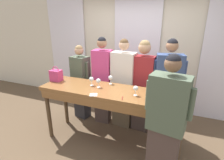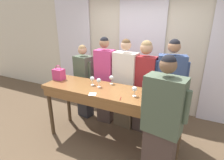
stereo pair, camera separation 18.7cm
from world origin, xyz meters
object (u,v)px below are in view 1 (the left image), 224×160
wine_glass_front_left (170,94)px  host_pouring (165,126)px  guest_navy_coat (167,89)px  wine_glass_center_left (136,89)px  wine_bottle (182,91)px  wine_glass_front_right (111,78)px  guest_cream_sweater (123,85)px  guest_olive_jacket (81,82)px  wine_glass_center_right (98,81)px  guest_striped_shirt (142,85)px  handbag (56,75)px  wine_glass_front_mid (91,79)px  guest_pink_top (103,81)px  wine_glass_center_mid (155,87)px  tasting_bar (110,97)px

wine_glass_front_left → host_pouring: 0.50m
guest_navy_coat → wine_glass_center_left: bearing=-122.0°
wine_bottle → wine_glass_front_right: (-1.18, 0.19, -0.01)m
guest_cream_sweater → wine_glass_center_left: bearing=-58.1°
wine_bottle → guest_olive_jacket: bearing=165.1°
wine_glass_center_right → guest_striped_shirt: (0.63, 0.57, -0.19)m
handbag → host_pouring: host_pouring is taller
wine_glass_front_mid → guest_cream_sweater: (0.40, 0.54, -0.23)m
wine_glass_center_right → guest_pink_top: 0.64m
wine_glass_front_right → wine_glass_center_right: bearing=-119.7°
host_pouring → wine_glass_center_right: bearing=154.7°
wine_glass_front_right → host_pouring: bearing=-36.8°
wine_glass_front_mid → wine_glass_center_left: (0.81, -0.12, 0.00)m
guest_navy_coat → wine_glass_center_mid: bearing=-106.9°
wine_glass_center_left → host_pouring: host_pouring is taller
wine_glass_center_right → wine_bottle: bearing=1.5°
wine_glass_center_mid → guest_cream_sweater: bearing=142.7°
handbag → guest_cream_sweater: guest_cream_sweater is taller
wine_glass_front_mid → guest_navy_coat: (1.22, 0.54, -0.20)m
guest_navy_coat → wine_bottle: bearing=-66.7°
wine_glass_center_right → host_pouring: 1.30m
handbag → wine_glass_front_mid: 0.72m
wine_glass_front_left → guest_cream_sweater: guest_cream_sweater is taller
wine_bottle → wine_glass_center_mid: bearing=176.3°
wine_glass_front_left → wine_glass_center_left: size_ratio=1.00×
wine_glass_front_right → wine_glass_center_left: 0.62m
wine_glass_center_left → tasting_bar: bearing=175.1°
tasting_bar → wine_glass_center_right: (-0.23, 0.05, 0.23)m
wine_bottle → wine_glass_front_mid: bearing=-179.9°
guest_cream_sweater → guest_olive_jacket: bearing=180.0°
guest_pink_top → guest_striped_shirt: bearing=0.0°
wine_glass_front_right → guest_pink_top: (-0.32, 0.34, -0.21)m
guest_olive_jacket → guest_navy_coat: 1.78m
tasting_bar → guest_striped_shirt: (0.39, 0.62, 0.03)m
wine_glass_center_right → guest_olive_jacket: bearing=141.0°
tasting_bar → handbag: 1.13m
wine_glass_center_right → handbag: bearing=179.5°
wine_glass_center_left → wine_glass_front_mid: bearing=171.4°
wine_glass_front_mid → guest_olive_jacket: bearing=135.8°
wine_glass_front_mid → host_pouring: (1.31, -0.58, -0.24)m
guest_pink_top → guest_navy_coat: guest_navy_coat is taller
guest_olive_jacket → wine_glass_front_mid: bearing=-44.2°
guest_navy_coat → guest_cream_sweater: bearing=-180.0°
wine_glass_front_mid → guest_cream_sweater: 0.71m
guest_pink_top → guest_cream_sweater: guest_pink_top is taller
wine_bottle → guest_olive_jacket: (-2.01, 0.54, -0.33)m
handbag → wine_glass_center_left: 1.54m
guest_cream_sweater → guest_striped_shirt: size_ratio=1.00×
handbag → guest_olive_jacket: 0.66m
wine_bottle → wine_glass_front_left: size_ratio=2.26×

